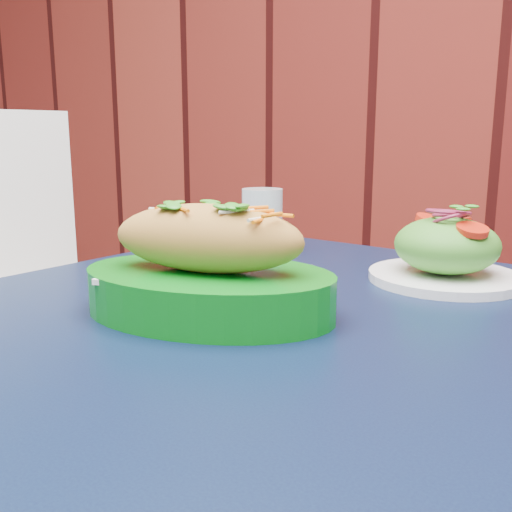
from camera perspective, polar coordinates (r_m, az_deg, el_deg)
The scene contains 4 objects.
cafe_table at distance 0.68m, azimuth 3.35°, elevation -12.27°, with size 0.87×0.87×0.75m.
banh_mi_basket at distance 0.62m, azimuth -4.83°, elevation -1.50°, with size 0.32×0.25×0.13m.
salad_plate at distance 0.80m, azimuth 18.50°, elevation 0.38°, with size 0.20×0.20×0.10m.
water_glass at distance 0.94m, azimuth 0.62°, elevation 3.45°, with size 0.07×0.07×0.11m, color silver.
Camera 1 is at (0.33, 1.14, 0.94)m, focal length 40.00 mm.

